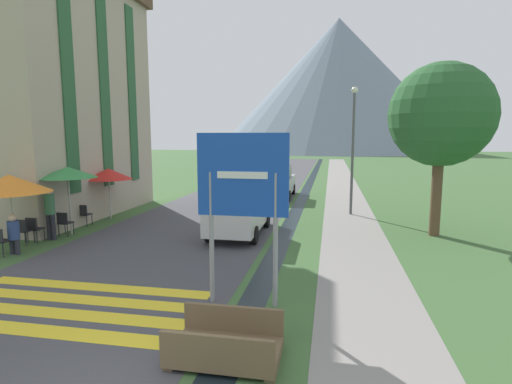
% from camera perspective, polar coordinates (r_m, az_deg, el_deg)
% --- Properties ---
extents(ground_plane, '(160.00, 160.00, 0.00)m').
position_cam_1_polar(ground_plane, '(24.20, 4.02, -0.37)').
color(ground_plane, '#3D6033').
extents(road, '(6.40, 60.00, 0.01)m').
position_cam_1_polar(road, '(34.38, 1.81, 2.09)').
color(road, '#424247').
rests_on(road, ground_plane).
extents(footpath, '(2.20, 60.00, 0.01)m').
position_cam_1_polar(footpath, '(33.99, 12.03, 1.86)').
color(footpath, gray).
rests_on(footpath, ground_plane).
extents(drainage_channel, '(0.60, 60.00, 0.00)m').
position_cam_1_polar(drainage_channel, '(34.01, 7.98, 1.95)').
color(drainage_channel, black).
rests_on(drainage_channel, ground_plane).
extents(crosswalk_marking, '(5.44, 2.54, 0.01)m').
position_cam_1_polar(crosswalk_marking, '(9.37, -25.24, -14.49)').
color(crosswalk_marking, yellow).
rests_on(crosswalk_marking, ground_plane).
extents(mountain_distant, '(60.58, 60.58, 32.11)m').
position_cam_1_polar(mountain_distant, '(104.10, 11.55, 14.65)').
color(mountain_distant, slate).
rests_on(mountain_distant, ground_plane).
extents(hotel_building, '(5.77, 9.17, 10.89)m').
position_cam_1_polar(hotel_building, '(20.07, -27.57, 13.93)').
color(hotel_building, tan).
rests_on(hotel_building, ground_plane).
extents(road_sign, '(1.86, 0.11, 3.54)m').
position_cam_1_polar(road_sign, '(8.00, -1.92, 0.01)').
color(road_sign, gray).
rests_on(road_sign, ground_plane).
extents(footbridge, '(1.70, 1.10, 0.65)m').
position_cam_1_polar(footbridge, '(6.69, -4.38, -21.01)').
color(footbridge, brown).
rests_on(footbridge, ground_plane).
extents(parked_car_near, '(1.71, 4.08, 1.82)m').
position_cam_1_polar(parked_car_near, '(14.20, -2.34, -2.48)').
color(parked_car_near, silver).
rests_on(parked_car_near, ground_plane).
extents(parked_car_far, '(1.81, 4.55, 1.82)m').
position_cam_1_polar(parked_car_far, '(22.98, 3.02, 1.49)').
color(parked_car_far, '#B2B2B7').
rests_on(parked_car_far, ground_plane).
extents(cafe_chair_middle, '(0.40, 0.40, 0.85)m').
position_cam_1_polar(cafe_chair_middle, '(15.54, -25.71, -3.83)').
color(cafe_chair_middle, '#232328').
rests_on(cafe_chair_middle, ground_plane).
extents(cafe_chair_far_right, '(0.40, 0.40, 0.85)m').
position_cam_1_polar(cafe_chair_far_right, '(16.94, -23.38, -2.79)').
color(cafe_chair_far_right, '#232328').
rests_on(cafe_chair_far_right, ground_plane).
extents(cafe_chair_near_right, '(0.40, 0.40, 0.85)m').
position_cam_1_polar(cafe_chair_near_right, '(15.02, -29.17, -4.44)').
color(cafe_chair_near_right, '#232328').
rests_on(cafe_chair_near_right, ground_plane).
extents(cafe_chair_near_left, '(0.40, 0.40, 0.85)m').
position_cam_1_polar(cafe_chair_near_left, '(14.86, -30.32, -4.64)').
color(cafe_chair_near_left, '#232328').
rests_on(cafe_chair_near_left, ground_plane).
extents(cafe_chair_nearest, '(0.40, 0.40, 0.85)m').
position_cam_1_polar(cafe_chair_nearest, '(13.77, -32.75, -5.74)').
color(cafe_chair_nearest, '#232328').
rests_on(cafe_chair_nearest, ground_plane).
extents(cafe_umbrella_front_orange, '(2.35, 2.35, 2.35)m').
position_cam_1_polar(cafe_umbrella_front_orange, '(13.94, -31.80, 1.02)').
color(cafe_umbrella_front_orange, '#B7B2A8').
rests_on(cafe_umbrella_front_orange, ground_plane).
extents(cafe_umbrella_middle_green, '(1.98, 1.98, 2.42)m').
position_cam_1_polar(cafe_umbrella_middle_green, '(15.49, -25.30, 2.55)').
color(cafe_umbrella_middle_green, '#B7B2A8').
rests_on(cafe_umbrella_middle_green, ground_plane).
extents(cafe_umbrella_rear_red, '(1.95, 1.95, 2.15)m').
position_cam_1_polar(cafe_umbrella_rear_red, '(17.81, -20.32, 2.43)').
color(cafe_umbrella_rear_red, '#B7B2A8').
rests_on(cafe_umbrella_rear_red, ground_plane).
extents(person_seated_near, '(0.32, 0.32, 1.22)m').
position_cam_1_polar(person_seated_near, '(13.80, -31.33, -4.93)').
color(person_seated_near, '#282833').
rests_on(person_seated_near, ground_plane).
extents(person_standing_terrace, '(0.32, 0.32, 1.76)m').
position_cam_1_polar(person_standing_terrace, '(15.08, -27.36, -2.32)').
color(person_standing_terrace, '#282833').
rests_on(person_standing_terrace, ground_plane).
extents(streetlamp, '(0.28, 0.28, 5.61)m').
position_cam_1_polar(streetlamp, '(18.21, 13.69, 7.14)').
color(streetlamp, '#515156').
rests_on(streetlamp, ground_plane).
extents(tree_by_path, '(3.52, 3.52, 5.97)m').
position_cam_1_polar(tree_by_path, '(15.19, 24.94, 9.89)').
color(tree_by_path, brown).
rests_on(tree_by_path, ground_plane).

